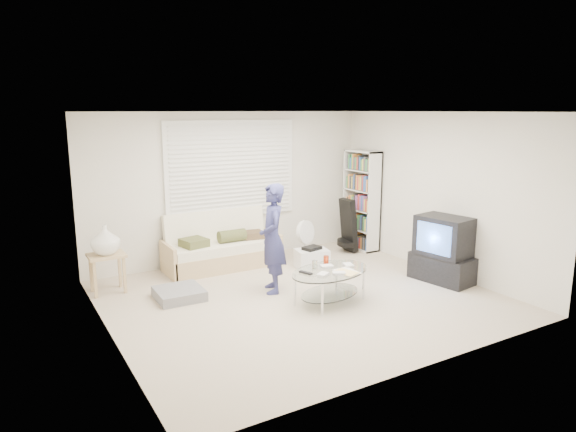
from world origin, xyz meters
TOP-DOWN VIEW (x-y plane):
  - ground at (0.00, 0.00)m, footprint 5.00×5.00m
  - room_shell at (0.00, 0.48)m, footprint 5.02×4.52m
  - window_blinds at (0.00, 2.20)m, footprint 2.32×0.08m
  - futon_sofa at (-0.37, 1.87)m, footprint 1.86×0.75m
  - grey_floor_pillow at (-1.44, 0.83)m, footprint 0.62×0.62m
  - side_table at (-2.22, 1.57)m, footprint 0.49×0.40m
  - bookshelf at (2.32, 1.66)m, footprint 0.29×0.76m
  - guitar_case at (1.95, 1.54)m, footprint 0.35×0.35m
  - floor_fan at (1.06, 1.59)m, footprint 0.42×0.28m
  - storage_bin at (0.88, 1.09)m, footprint 0.57×0.45m
  - tv_unit at (2.20, -0.45)m, footprint 0.62×0.97m
  - coffee_table at (0.25, -0.33)m, footprint 1.36×1.03m
  - standing_person at (-0.20, 0.45)m, footprint 0.53×0.65m

SIDE VIEW (x-z plane):
  - ground at x=0.00m, z-range 0.00..0.00m
  - grey_floor_pillow at x=-1.44m, z-range 0.00..0.14m
  - storage_bin at x=0.88m, z-range -0.02..0.34m
  - futon_sofa at x=-0.37m, z-range -0.16..0.75m
  - coffee_table at x=0.25m, z-range 0.08..0.65m
  - floor_fan at x=1.06m, z-range 0.06..0.74m
  - guitar_case at x=1.95m, z-range -0.05..0.91m
  - tv_unit at x=2.20m, z-range -0.01..0.97m
  - side_table at x=-2.22m, z-range 0.24..1.21m
  - standing_person at x=-0.20m, z-range 0.00..1.54m
  - bookshelf at x=2.32m, z-range 0.00..1.81m
  - window_blinds at x=0.00m, z-range 0.74..2.36m
  - room_shell at x=0.00m, z-range 0.37..2.88m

